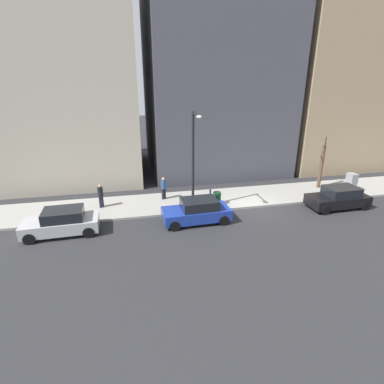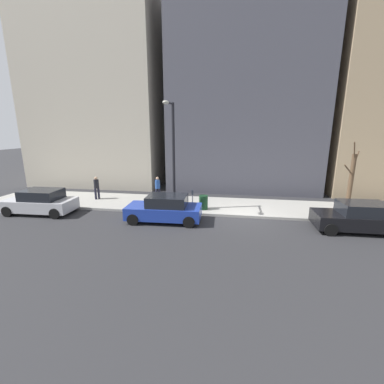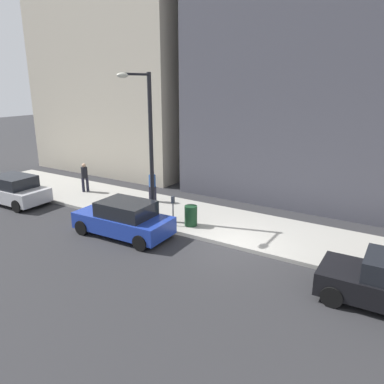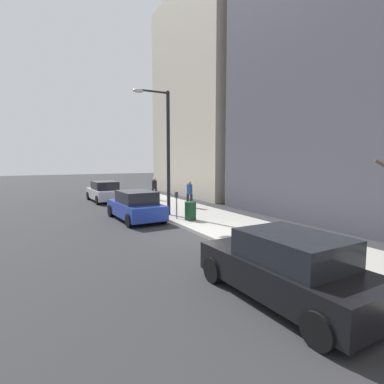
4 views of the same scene
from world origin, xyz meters
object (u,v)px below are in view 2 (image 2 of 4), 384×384
pedestrian_near_meter (158,187)px  bare_tree (351,180)px  streetlamp (172,149)px  office_tower_left (383,101)px  parked_car_silver (41,202)px  office_tower_right (111,93)px  pedestrian_midblock (97,186)px  parked_car_black (359,217)px  parked_car_blue (165,209)px  trash_bin (203,202)px  parking_meter (193,198)px  office_block_center (245,61)px

pedestrian_near_meter → bare_tree: bearing=-43.9°
streetlamp → office_tower_left: (9.99, -15.94, 3.48)m
parked_car_silver → office_tower_right: office_tower_right is taller
parked_car_silver → pedestrian_midblock: size_ratio=2.56×
parked_car_black → bare_tree: size_ratio=0.99×
parked_car_silver → office_tower_right: size_ratio=0.24×
parked_car_blue → office_tower_left: office_tower_left is taller
trash_bin → pedestrian_midblock: size_ratio=0.54×
streetlamp → trash_bin: size_ratio=7.22×
parking_meter → office_block_center: (11.24, -3.15, 10.35)m
parked_car_blue → office_tower_left: bearing=-56.3°
bare_tree → trash_bin: bearing=100.3°
office_block_center → parked_car_silver: bearing=135.6°
streetlamp → parked_car_silver: bearing=99.5°
streetlamp → trash_bin: bearing=-71.3°
parked_car_black → trash_bin: parked_car_black is taller
parked_car_black → streetlamp: streetlamp is taller
office_tower_right → parked_car_silver: bearing=-176.1°
streetlamp → bare_tree: bearing=-78.2°
streetlamp → pedestrian_midblock: 7.07m
trash_bin → office_tower_left: 18.29m
parked_car_black → office_tower_left: office_tower_left is taller
parking_meter → pedestrian_midblock: 7.54m
pedestrian_near_meter → parked_car_black: bearing=-61.4°
parked_car_blue → parked_car_silver: size_ratio=1.00×
pedestrian_near_meter → office_block_center: office_block_center is taller
parked_car_blue → trash_bin: bearing=-44.4°
parked_car_blue → streetlamp: (1.53, -0.14, 3.28)m
bare_tree → trash_bin: 9.47m
office_tower_right → streetlamp: bearing=-141.1°
office_block_center → office_tower_right: size_ratio=1.30×
trash_bin → parked_car_silver: bearing=101.3°
streetlamp → parked_car_blue: bearing=174.6°
bare_tree → office_tower_right: (8.86, 20.05, 6.70)m
parked_car_blue → office_block_center: size_ratio=0.19×
streetlamp → office_block_center: size_ratio=0.29×
bare_tree → office_tower_right: 22.92m
streetlamp → trash_bin: (0.62, -1.82, -3.42)m
pedestrian_near_meter → office_block_center: (8.95, -6.07, 10.24)m
parked_car_black → trash_bin: bearing=75.1°
parked_car_silver → pedestrian_midblock: pedestrian_midblock is taller
parked_car_blue → pedestrian_near_meter: size_ratio=2.57×
bare_tree → trash_bin: (-1.68, 9.21, -1.41)m
pedestrian_midblock → office_block_center: 17.50m
parked_car_black → bare_tree: 4.04m
pedestrian_near_meter → office_tower_right: 13.67m
parking_meter → office_tower_left: size_ratio=0.09×
parked_car_blue → office_tower_right: office_tower_right is taller
parking_meter → trash_bin: 0.87m
parked_car_blue → office_block_center: office_block_center is taller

